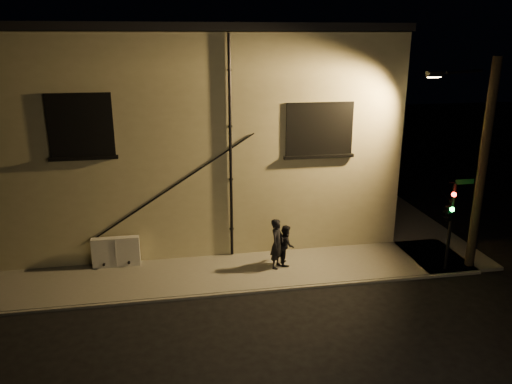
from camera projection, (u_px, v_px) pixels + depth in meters
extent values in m
plane|color=black|center=(295.00, 289.00, 17.20)|extent=(90.00, 90.00, 0.00)
cube|color=#605E56|center=(205.00, 275.00, 18.09)|extent=(20.00, 3.00, 0.12)
cube|color=#605E56|center=(378.00, 204.00, 25.80)|extent=(3.00, 16.00, 0.12)
cube|color=#BBB386|center=(189.00, 125.00, 23.89)|extent=(16.00, 12.00, 8.50)
cube|color=black|center=(186.00, 29.00, 22.58)|extent=(16.20, 12.20, 0.30)
cube|color=black|center=(81.00, 125.00, 17.21)|extent=(2.20, 0.10, 2.20)
cube|color=#A5B28C|center=(81.00, 125.00, 17.23)|extent=(1.98, 0.05, 1.98)
cube|color=black|center=(320.00, 129.00, 18.78)|extent=(2.60, 0.10, 2.00)
cube|color=black|center=(319.00, 129.00, 18.80)|extent=(2.38, 0.05, 1.78)
cylinder|color=black|center=(231.00, 151.00, 18.36)|extent=(0.11, 0.11, 8.30)
cylinder|color=black|center=(172.00, 187.00, 18.41)|extent=(5.96, 0.04, 3.75)
cylinder|color=black|center=(175.00, 186.00, 18.41)|extent=(5.96, 0.04, 3.75)
cube|color=beige|center=(116.00, 252.00, 18.49)|extent=(1.72, 0.29, 1.13)
imported|color=black|center=(277.00, 244.00, 18.28)|extent=(0.76, 0.83, 1.89)
imported|color=black|center=(286.00, 245.00, 18.62)|extent=(0.64, 0.79, 1.54)
cylinder|color=black|center=(450.00, 227.00, 17.94)|extent=(0.12, 0.12, 3.28)
imported|color=black|center=(448.00, 210.00, 17.58)|extent=(0.91, 2.02, 0.80)
sphere|color=#FF140C|center=(454.00, 194.00, 17.22)|extent=(0.17, 0.17, 0.17)
sphere|color=#14FF3F|center=(452.00, 209.00, 17.39)|extent=(0.17, 0.17, 0.17)
cube|color=#0C4C1E|center=(465.00, 182.00, 17.49)|extent=(0.70, 0.03, 0.18)
cylinder|color=black|center=(482.00, 168.00, 17.65)|extent=(0.32, 0.32, 7.71)
cylinder|color=black|center=(464.00, 72.00, 17.05)|extent=(1.95, 1.06, 0.10)
cube|color=black|center=(434.00, 74.00, 17.46)|extent=(0.55, 0.28, 0.18)
cube|color=#FFC672|center=(434.00, 77.00, 17.49)|extent=(0.42, 0.20, 0.04)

